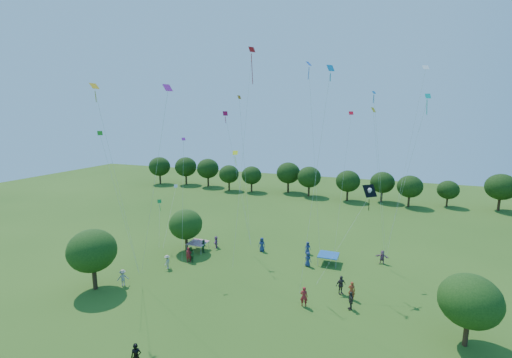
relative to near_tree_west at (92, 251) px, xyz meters
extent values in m
cylinder|color=#422B19|center=(0.00, 0.00, -2.92)|extent=(0.41, 0.41, 2.01)
ellipsoid|color=#1F4313|center=(0.00, 0.00, 0.01)|extent=(4.54, 4.54, 4.09)
cylinder|color=#422B19|center=(3.12, 11.48, -3.08)|extent=(0.35, 0.35, 1.70)
ellipsoid|color=#1F4313|center=(3.12, 11.48, -0.49)|extent=(4.09, 4.09, 3.68)
cylinder|color=#422B19|center=(31.96, 3.17, -3.05)|extent=(0.36, 0.36, 1.76)
ellipsoid|color=#1F4313|center=(31.96, 3.17, -0.37)|extent=(4.24, 4.24, 3.82)
cylinder|color=#422B19|center=(-26.28, 46.31, -2.85)|extent=(0.44, 0.44, 2.15)
ellipsoid|color=#18340E|center=(-26.28, 46.31, 0.42)|extent=(5.17, 5.17, 4.65)
cylinder|color=#422B19|center=(-19.82, 47.95, -2.84)|extent=(0.45, 0.45, 2.17)
ellipsoid|color=#18340E|center=(-19.82, 47.95, 0.46)|extent=(5.22, 5.22, 4.70)
cylinder|color=#422B19|center=(-13.52, 47.60, -2.85)|extent=(0.44, 0.44, 2.15)
ellipsoid|color=#18340E|center=(-13.52, 47.60, 0.42)|extent=(5.17, 5.17, 4.65)
cylinder|color=#422B19|center=(-6.93, 45.32, -3.00)|extent=(0.38, 0.38, 1.87)
ellipsoid|color=#18340E|center=(-6.93, 45.32, -0.16)|extent=(4.48, 4.48, 4.03)
cylinder|color=#422B19|center=(-1.72, 45.93, -3.01)|extent=(0.38, 0.38, 1.84)
ellipsoid|color=#18340E|center=(-1.72, 45.93, -0.21)|extent=(4.42, 4.42, 3.98)
cylinder|color=#422B19|center=(6.01, 48.33, -2.86)|extent=(0.44, 0.44, 2.14)
ellipsoid|color=#18340E|center=(6.01, 48.33, 0.40)|extent=(5.14, 5.14, 4.63)
cylinder|color=#422B19|center=(11.11, 46.16, -2.92)|extent=(0.42, 0.42, 2.03)
ellipsoid|color=#18340E|center=(11.11, 46.16, 0.16)|extent=(4.86, 4.86, 4.37)
cylinder|color=#422B19|center=(19.09, 45.04, -2.95)|extent=(0.40, 0.40, 1.96)
ellipsoid|color=#18340E|center=(19.09, 45.04, 0.03)|extent=(4.71, 4.71, 4.24)
cylinder|color=#422B19|center=(25.47, 46.57, -2.97)|extent=(0.39, 0.39, 1.91)
ellipsoid|color=#18340E|center=(25.47, 46.57, -0.06)|extent=(4.59, 4.59, 4.13)
cylinder|color=#422B19|center=(30.27, 44.40, -2.99)|extent=(0.39, 0.39, 1.89)
ellipsoid|color=#18340E|center=(30.27, 44.40, -0.11)|extent=(4.54, 4.54, 4.08)
cylinder|color=#422B19|center=(36.92, 46.94, -3.14)|extent=(0.33, 0.33, 1.58)
ellipsoid|color=#18340E|center=(36.92, 46.94, -0.74)|extent=(3.80, 3.80, 3.42)
cylinder|color=#422B19|center=(45.11, 47.17, -2.86)|extent=(0.44, 0.44, 2.13)
ellipsoid|color=#18340E|center=(45.11, 47.17, 0.38)|extent=(5.12, 5.12, 4.61)
cube|color=#B91538|center=(4.43, 11.99, -2.88)|extent=(2.20, 2.20, 0.08)
cylinder|color=#999999|center=(3.43, 10.99, -3.38)|extent=(0.05, 0.05, 1.10)
cylinder|color=#999999|center=(5.43, 10.99, -3.38)|extent=(0.05, 0.05, 1.10)
cylinder|color=#999999|center=(3.43, 12.99, -3.38)|extent=(0.05, 0.05, 1.10)
cylinder|color=#999999|center=(5.43, 12.99, -3.38)|extent=(0.05, 0.05, 1.10)
cube|color=#174D99|center=(20.30, 13.89, -2.88)|extent=(2.20, 2.20, 0.08)
cylinder|color=#999999|center=(19.30, 12.89, -3.38)|extent=(0.05, 0.05, 1.10)
cylinder|color=#999999|center=(21.30, 12.89, -3.38)|extent=(0.05, 0.05, 1.10)
cylinder|color=#999999|center=(19.30, 14.89, -3.38)|extent=(0.05, 0.05, 1.10)
cylinder|color=#999999|center=(21.30, 14.89, -3.38)|extent=(0.05, 0.05, 1.10)
imported|color=black|center=(11.06, -7.34, -3.00)|extent=(0.82, 0.72, 1.86)
imported|color=navy|center=(11.99, 14.61, -3.04)|extent=(0.89, 0.49, 1.77)
imported|color=maroon|center=(5.23, 8.59, -3.06)|extent=(0.77, 0.65, 1.75)
imported|color=#234F22|center=(5.43, 8.73, -3.02)|extent=(1.02, 0.81, 1.82)
imported|color=#B3A88F|center=(3.92, 6.26, -3.14)|extent=(0.59, 1.08, 1.58)
imported|color=#3E3332|center=(22.48, 7.46, -3.02)|extent=(1.10, 1.10, 1.83)
imported|color=#8D5288|center=(6.12, 13.66, -3.16)|extent=(0.96, 1.53, 1.54)
imported|color=navy|center=(17.49, 15.83, -3.16)|extent=(0.86, 0.73, 1.53)
imported|color=maroon|center=(19.70, 4.16, -3.01)|extent=(0.74, 0.54, 1.84)
imported|color=#22502C|center=(5.37, 11.85, -3.14)|extent=(0.85, 0.86, 1.59)
imported|color=#B09D8D|center=(2.07, 1.49, -3.10)|extent=(1.14, 1.09, 1.67)
imported|color=#3A362F|center=(23.61, 5.10, -3.09)|extent=(0.77, 1.08, 1.67)
imported|color=#874F6E|center=(26.04, 16.10, -3.15)|extent=(1.49, 0.65, 1.55)
imported|color=navy|center=(18.27, 12.37, -3.10)|extent=(0.94, 0.76, 1.67)
imported|color=maroon|center=(23.53, 6.85, -3.06)|extent=(0.67, 0.45, 1.73)
cube|color=black|center=(24.46, 10.14, 5.67)|extent=(1.40, 1.36, 1.09)
cube|color=black|center=(24.46, 10.19, 4.28)|extent=(0.07, 0.27, 1.18)
sphere|color=white|center=(24.46, 10.08, 5.77)|extent=(0.40, 0.40, 0.40)
cylinder|color=white|center=(24.46, 10.08, 5.49)|extent=(0.28, 0.55, 0.35)
cylinder|color=white|center=(24.46, 10.08, 5.49)|extent=(0.28, 0.55, 0.35)
cylinder|color=beige|center=(22.44, 8.05, 1.25)|extent=(4.05, 4.21, 7.78)
cube|color=red|center=(12.30, 10.54, 19.28)|extent=(0.66, 0.71, 0.56)
cube|color=red|center=(12.30, 10.59, 17.38)|extent=(0.14, 0.64, 2.94)
cylinder|color=beige|center=(11.99, 8.57, 8.19)|extent=(0.65, 3.95, 21.65)
cube|color=#C60B39|center=(7.87, 13.32, 12.96)|extent=(0.59, 0.57, 0.51)
cube|color=#C60B39|center=(7.87, 13.37, 12.21)|extent=(0.07, 0.18, 0.78)
cylinder|color=beige|center=(9.43, 13.32, 5.05)|extent=(3.12, 0.03, 15.36)
cube|color=orange|center=(9.63, 13.41, 14.77)|extent=(0.35, 0.49, 0.41)
cylinder|color=beige|center=(10.36, 13.22, 5.98)|extent=(1.49, 0.39, 17.22)
cube|color=gold|center=(2.32, -0.35, 15.15)|extent=(0.55, 0.71, 0.48)
cube|color=gold|center=(2.32, -0.30, 14.27)|extent=(0.17, 0.20, 0.91)
cylinder|color=beige|center=(2.86, 0.98, 6.12)|extent=(1.11, 2.67, 17.51)
cube|color=#198B35|center=(-0.29, 11.04, 2.23)|extent=(0.50, 0.46, 0.43)
cube|color=#198B35|center=(-0.29, 11.09, 1.44)|extent=(0.08, 0.23, 0.97)
cylinder|color=beige|center=(0.51, 9.71, -0.30)|extent=(1.62, 2.68, 4.67)
cube|color=#126CB6|center=(24.21, 12.21, 14.89)|extent=(0.41, 0.42, 0.27)
cube|color=#126CB6|center=(24.21, 12.26, 14.28)|extent=(0.08, 0.19, 0.77)
cylinder|color=beige|center=(25.32, 13.60, 6.06)|extent=(2.23, 2.79, 17.38)
cube|color=#AC1C94|center=(9.56, -0.27, 14.81)|extent=(0.61, 0.78, 0.54)
cylinder|color=beige|center=(6.60, 1.06, 5.95)|extent=(5.93, 2.68, 17.17)
cube|color=silver|center=(-0.04, 14.31, 3.55)|extent=(0.50, 0.40, 0.40)
cylinder|color=beige|center=(0.91, 11.37, 0.37)|extent=(1.90, 5.90, 6.01)
cube|color=#0CBFA7|center=(28.85, 11.52, 14.43)|extent=(0.56, 0.43, 0.43)
cube|color=#0CBFA7|center=(28.85, 11.57, 13.44)|extent=(0.17, 0.30, 1.33)
cylinder|color=beige|center=(27.53, 13.23, 5.80)|extent=(2.65, 3.44, 16.86)
cube|color=red|center=(21.89, 15.32, 12.98)|extent=(0.54, 0.44, 0.37)
cylinder|color=beige|center=(21.44, 14.24, 5.08)|extent=(0.93, 2.19, 15.42)
cube|color=#FFB90D|center=(24.18, 14.65, 13.29)|extent=(0.54, 0.68, 0.51)
cylinder|color=beige|center=(25.23, 14.73, 5.21)|extent=(2.11, 0.18, 15.68)
cube|color=#F3F515|center=(9.07, 13.35, 8.41)|extent=(0.69, 0.56, 0.46)
cube|color=#F3F515|center=(9.07, 13.40, 7.43)|extent=(0.18, 0.26, 1.18)
cylinder|color=beige|center=(10.14, 13.16, 2.76)|extent=(2.14, 0.41, 10.79)
cube|color=#2B911A|center=(1.37, 0.78, 11.14)|extent=(0.43, 0.47, 0.39)
cylinder|color=beige|center=(2.56, 1.35, 4.17)|extent=(2.39, 1.17, 13.60)
cube|color=blue|center=(17.83, 12.15, 17.85)|extent=(0.54, 0.66, 0.43)
cube|color=blue|center=(17.83, 12.20, 16.91)|extent=(0.18, 0.26, 1.15)
cylinder|color=beige|center=(18.57, 13.07, 7.49)|extent=(1.50, 1.85, 20.25)
cube|color=#79178B|center=(5.64, 7.78, 10.28)|extent=(0.46, 0.45, 0.28)
cylinder|color=beige|center=(5.82, 6.89, 3.74)|extent=(0.38, 1.80, 12.75)
cube|color=white|center=(28.94, 17.26, 17.61)|extent=(0.70, 0.60, 0.45)
cylinder|color=beige|center=(27.69, 16.03, 7.36)|extent=(2.52, 2.48, 19.99)
cube|color=#0C82BB|center=(21.13, 5.04, 16.39)|extent=(0.64, 0.66, 0.51)
cube|color=#0C82BB|center=(21.13, 5.09, 15.69)|extent=(0.07, 0.15, 0.64)
cylinder|color=beige|center=(20.24, 4.46, 6.75)|extent=(1.80, 1.19, 18.77)
camera|label=1|loc=(25.58, -23.29, 12.65)|focal=24.00mm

